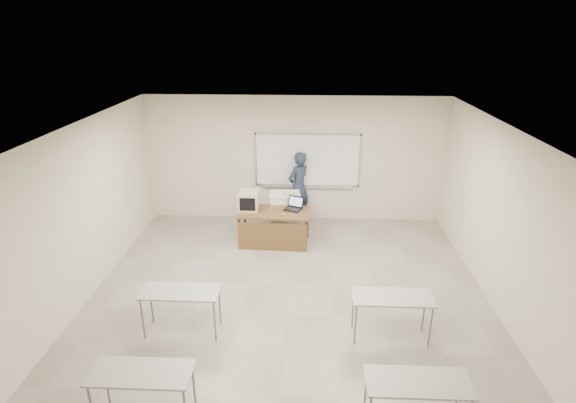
{
  "coord_description": "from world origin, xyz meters",
  "views": [
    {
      "loc": [
        0.3,
        -6.23,
        4.51
      ],
      "look_at": [
        -0.08,
        2.2,
        1.14
      ],
      "focal_mm": 28.0,
      "sensor_mm": 36.0,
      "label": 1
    }
  ],
  "objects_px": {
    "whiteboard": "(308,161)",
    "presenter": "(299,187)",
    "podium": "(285,212)",
    "mouse": "(283,215)",
    "instructor_desk": "(274,222)",
    "laptop": "(293,206)",
    "crt_monitor": "(249,200)",
    "keyboard": "(291,195)"
  },
  "relations": [
    {
      "from": "laptop",
      "to": "presenter",
      "type": "relative_size",
      "value": 0.2
    },
    {
      "from": "mouse",
      "to": "presenter",
      "type": "distance_m",
      "value": 1.5
    },
    {
      "from": "whiteboard",
      "to": "mouse",
      "type": "height_order",
      "value": "whiteboard"
    },
    {
      "from": "crt_monitor",
      "to": "laptop",
      "type": "height_order",
      "value": "crt_monitor"
    },
    {
      "from": "mouse",
      "to": "instructor_desk",
      "type": "bearing_deg",
      "value": 156.45
    },
    {
      "from": "keyboard",
      "to": "presenter",
      "type": "relative_size",
      "value": 0.24
    },
    {
      "from": "podium",
      "to": "mouse",
      "type": "bearing_deg",
      "value": -92.98
    },
    {
      "from": "podium",
      "to": "laptop",
      "type": "distance_m",
      "value": 0.59
    },
    {
      "from": "podium",
      "to": "whiteboard",
      "type": "bearing_deg",
      "value": 53.95
    },
    {
      "from": "whiteboard",
      "to": "presenter",
      "type": "distance_m",
      "value": 0.66
    },
    {
      "from": "whiteboard",
      "to": "laptop",
      "type": "xyz_separation_m",
      "value": [
        -0.3,
        -1.21,
        -0.67
      ]
    },
    {
      "from": "whiteboard",
      "to": "instructor_desk",
      "type": "distance_m",
      "value": 1.88
    },
    {
      "from": "instructor_desk",
      "to": "presenter",
      "type": "height_order",
      "value": "presenter"
    },
    {
      "from": "presenter",
      "to": "whiteboard",
      "type": "bearing_deg",
      "value": 163.87
    },
    {
      "from": "podium",
      "to": "keyboard",
      "type": "relative_size",
      "value": 2.31
    },
    {
      "from": "instructor_desk",
      "to": "podium",
      "type": "distance_m",
      "value": 0.74
    },
    {
      "from": "whiteboard",
      "to": "laptop",
      "type": "height_order",
      "value": "whiteboard"
    },
    {
      "from": "instructor_desk",
      "to": "keyboard",
      "type": "distance_m",
      "value": 0.79
    },
    {
      "from": "crt_monitor",
      "to": "keyboard",
      "type": "bearing_deg",
      "value": 22.15
    },
    {
      "from": "instructor_desk",
      "to": "mouse",
      "type": "distance_m",
      "value": 0.3
    },
    {
      "from": "instructor_desk",
      "to": "keyboard",
      "type": "relative_size",
      "value": 3.74
    },
    {
      "from": "instructor_desk",
      "to": "laptop",
      "type": "xyz_separation_m",
      "value": [
        0.4,
        0.27,
        0.25
      ]
    },
    {
      "from": "crt_monitor",
      "to": "laptop",
      "type": "relative_size",
      "value": 1.4
    },
    {
      "from": "whiteboard",
      "to": "presenter",
      "type": "relative_size",
      "value": 1.44
    },
    {
      "from": "presenter",
      "to": "mouse",
      "type": "bearing_deg",
      "value": 35.92
    },
    {
      "from": "whiteboard",
      "to": "podium",
      "type": "xyz_separation_m",
      "value": [
        -0.5,
        -0.77,
        -1.01
      ]
    },
    {
      "from": "keyboard",
      "to": "crt_monitor",
      "type": "bearing_deg",
      "value": -145.95
    },
    {
      "from": "laptop",
      "to": "podium",
      "type": "bearing_deg",
      "value": 137.44
    },
    {
      "from": "podium",
      "to": "mouse",
      "type": "distance_m",
      "value": 0.85
    },
    {
      "from": "instructor_desk",
      "to": "laptop",
      "type": "relative_size",
      "value": 4.4
    },
    {
      "from": "whiteboard",
      "to": "instructor_desk",
      "type": "height_order",
      "value": "whiteboard"
    },
    {
      "from": "mouse",
      "to": "presenter",
      "type": "relative_size",
      "value": 0.05
    },
    {
      "from": "laptop",
      "to": "keyboard",
      "type": "height_order",
      "value": "laptop"
    },
    {
      "from": "podium",
      "to": "crt_monitor",
      "type": "xyz_separation_m",
      "value": [
        -0.75,
        -0.47,
        0.47
      ]
    },
    {
      "from": "crt_monitor",
      "to": "presenter",
      "type": "height_order",
      "value": "presenter"
    },
    {
      "from": "podium",
      "to": "laptop",
      "type": "height_order",
      "value": "laptop"
    },
    {
      "from": "instructor_desk",
      "to": "crt_monitor",
      "type": "bearing_deg",
      "value": 159.06
    },
    {
      "from": "laptop",
      "to": "presenter",
      "type": "xyz_separation_m",
      "value": [
        0.1,
        1.11,
        0.05
      ]
    },
    {
      "from": "whiteboard",
      "to": "crt_monitor",
      "type": "bearing_deg",
      "value": -135.17
    },
    {
      "from": "instructor_desk",
      "to": "crt_monitor",
      "type": "relative_size",
      "value": 3.15
    },
    {
      "from": "keyboard",
      "to": "laptop",
      "type": "bearing_deg",
      "value": -68.66
    },
    {
      "from": "presenter",
      "to": "crt_monitor",
      "type": "bearing_deg",
      "value": 4.88
    }
  ]
}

